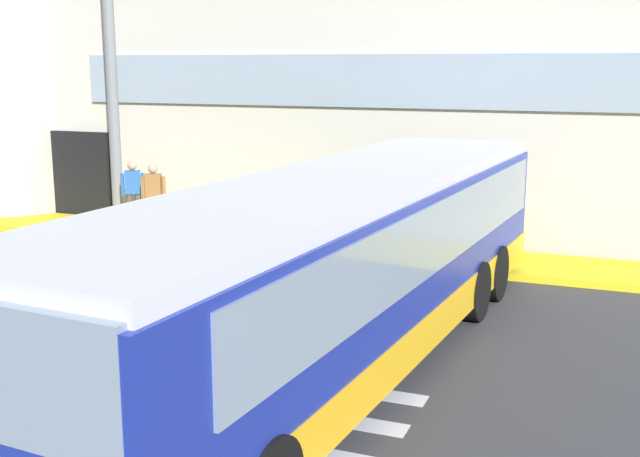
# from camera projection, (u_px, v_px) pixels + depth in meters

# --- Properties ---
(ground_plane) EXTENTS (80.00, 90.00, 0.02)m
(ground_plane) POSITION_uv_depth(u_px,v_px,m) (223.00, 312.00, 13.78)
(ground_plane) COLOR #353538
(ground_plane) RESTS_ON ground
(bay_paint_stripes) EXTENTS (4.40, 3.96, 0.01)m
(bay_paint_stripes) POSITION_uv_depth(u_px,v_px,m) (202.00, 433.00, 9.24)
(bay_paint_stripes) COLOR silver
(bay_paint_stripes) RESTS_ON ground
(terminal_building) EXTENTS (23.77, 13.80, 8.73)m
(terminal_building) POSITION_uv_depth(u_px,v_px,m) (385.00, 58.00, 23.74)
(terminal_building) COLOR beige
(terminal_building) RESTS_ON ground
(boarding_curb) EXTENTS (25.97, 2.00, 0.15)m
(boarding_curb) POSITION_uv_depth(u_px,v_px,m) (323.00, 248.00, 18.14)
(boarding_curb) COLOR yellow
(boarding_curb) RESTS_ON ground
(entry_support_column) EXTENTS (0.28, 0.28, 6.96)m
(entry_support_column) POSITION_uv_depth(u_px,v_px,m) (112.00, 86.00, 20.10)
(entry_support_column) COLOR slate
(entry_support_column) RESTS_ON boarding_curb
(bus_main_foreground) EXTENTS (3.93, 12.65, 2.70)m
(bus_main_foreground) POSITION_uv_depth(u_px,v_px,m) (340.00, 273.00, 11.07)
(bus_main_foreground) COLOR navy
(bus_main_foreground) RESTS_ON ground
(passenger_near_column) EXTENTS (0.52, 0.49, 1.68)m
(passenger_near_column) POSITION_uv_depth(u_px,v_px,m) (133.00, 189.00, 19.94)
(passenger_near_column) COLOR #4C4233
(passenger_near_column) RESTS_ON boarding_curb
(passenger_by_doorway) EXTENTS (0.56, 0.33, 1.68)m
(passenger_by_doorway) POSITION_uv_depth(u_px,v_px,m) (154.00, 194.00, 19.34)
(passenger_by_doorway) COLOR #2D2D33
(passenger_by_doorway) RESTS_ON boarding_curb
(safety_bollard_yellow) EXTENTS (0.18, 0.18, 0.90)m
(safety_bollard_yellow) POSITION_uv_depth(u_px,v_px,m) (396.00, 251.00, 16.23)
(safety_bollard_yellow) COLOR yellow
(safety_bollard_yellow) RESTS_ON ground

